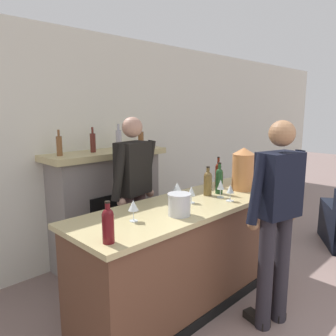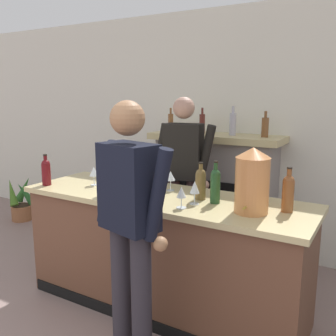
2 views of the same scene
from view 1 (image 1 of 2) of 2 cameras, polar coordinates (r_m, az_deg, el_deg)
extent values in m
cube|color=silver|center=(4.18, -12.20, 3.37)|extent=(12.00, 0.07, 2.75)
cube|color=brown|center=(3.30, 3.91, -14.67)|extent=(2.37, 0.72, 0.95)
cube|color=tan|center=(3.12, 4.03, -6.38)|extent=(2.44, 0.79, 0.04)
cube|color=black|center=(3.31, 8.97, -23.13)|extent=(2.32, 0.01, 0.10)
cube|color=gray|center=(4.09, -10.61, -7.12)|extent=(1.32, 0.44, 1.30)
cube|color=black|center=(3.96, -8.60, -10.29)|extent=(0.72, 0.02, 0.83)
cube|color=tan|center=(3.92, -10.77, 2.44)|extent=(1.48, 0.52, 0.07)
cylinder|color=brown|center=(3.62, -18.41, 3.64)|extent=(0.06, 0.06, 0.21)
cylinder|color=brown|center=(3.60, -18.53, 5.82)|extent=(0.02, 0.02, 0.07)
cylinder|color=#5A251E|center=(3.81, -12.95, 4.28)|extent=(0.06, 0.06, 0.21)
cylinder|color=#5A251E|center=(3.80, -13.03, 6.42)|extent=(0.03, 0.03, 0.07)
cylinder|color=#B1AFBE|center=(4.01, -8.58, 4.85)|extent=(0.07, 0.07, 0.23)
cylinder|color=#B1AFBE|center=(4.00, -8.64, 7.05)|extent=(0.03, 0.03, 0.08)
cylinder|color=brown|center=(4.23, -4.75, 4.98)|extent=(0.07, 0.07, 0.20)
cylinder|color=brown|center=(4.22, -4.78, 6.78)|extent=(0.03, 0.03, 0.07)
cube|color=black|center=(5.13, 26.87, -8.84)|extent=(0.79, 0.62, 0.56)
cylinder|color=#28242C|center=(3.14, 19.13, -16.16)|extent=(0.13, 0.13, 0.99)
cube|color=black|center=(3.41, 17.66, -22.72)|extent=(0.15, 0.26, 0.07)
cylinder|color=#28242C|center=(3.01, 16.57, -17.30)|extent=(0.13, 0.13, 0.99)
cube|color=black|center=(3.28, 15.14, -24.01)|extent=(0.15, 0.26, 0.07)
cube|color=black|center=(2.82, 18.74, -2.77)|extent=(0.40, 0.30, 0.53)
cylinder|color=black|center=(3.01, 21.27, -2.36)|extent=(0.20, 0.08, 0.57)
sphere|color=#966947|center=(3.10, 20.61, -7.72)|extent=(0.09, 0.09, 0.09)
cylinder|color=black|center=(2.66, 15.20, -3.59)|extent=(0.20, 0.08, 0.57)
sphere|color=#966947|center=(2.76, 14.60, -9.56)|extent=(0.09, 0.09, 0.09)
sphere|color=#966947|center=(2.76, 19.25, 5.71)|extent=(0.21, 0.21, 0.21)
cylinder|color=#4F393B|center=(3.55, -6.94, -12.48)|extent=(0.13, 0.13, 0.99)
cube|color=black|center=(3.71, -5.92, -19.27)|extent=(0.14, 0.25, 0.07)
cylinder|color=#4F393B|center=(3.69, -4.85, -11.53)|extent=(0.13, 0.13, 0.99)
cube|color=black|center=(3.85, -3.89, -18.10)|extent=(0.14, 0.25, 0.07)
cube|color=black|center=(3.41, -6.11, -0.02)|extent=(0.39, 0.28, 0.54)
cylinder|color=black|center=(3.23, -8.50, -0.82)|extent=(0.20, 0.08, 0.57)
sphere|color=tan|center=(3.28, -8.10, -6.00)|extent=(0.09, 0.09, 0.09)
cylinder|color=black|center=(3.57, -3.46, 0.36)|extent=(0.20, 0.08, 0.57)
sphere|color=tan|center=(3.62, -3.16, -4.35)|extent=(0.09, 0.09, 0.09)
sphere|color=tan|center=(3.36, -6.25, 7.07)|extent=(0.21, 0.21, 0.21)
cylinder|color=#C97F47|center=(3.63, 12.95, -0.70)|extent=(0.24, 0.24, 0.39)
cone|color=#C97F47|center=(3.59, 13.10, 2.92)|extent=(0.24, 0.24, 0.07)
cylinder|color=#B29333|center=(3.58, 14.73, -2.97)|extent=(0.02, 0.04, 0.02)
cylinder|color=silver|center=(2.72, 2.00, -6.49)|extent=(0.19, 0.19, 0.17)
cylinder|color=silver|center=(2.70, 2.01, -4.62)|extent=(0.20, 0.20, 0.01)
cylinder|color=brown|center=(3.90, 12.78, -1.19)|extent=(0.08, 0.08, 0.22)
sphere|color=brown|center=(3.88, 12.84, 0.43)|extent=(0.08, 0.08, 0.08)
cylinder|color=brown|center=(3.87, 12.87, 1.06)|extent=(0.03, 0.03, 0.09)
cylinder|color=black|center=(3.86, 12.90, 1.78)|extent=(0.04, 0.04, 0.01)
cylinder|color=brown|center=(3.35, 6.93, -3.03)|extent=(0.08, 0.08, 0.21)
sphere|color=brown|center=(3.33, 6.96, -1.31)|extent=(0.08, 0.08, 0.08)
cylinder|color=brown|center=(3.32, 6.98, -0.63)|extent=(0.03, 0.03, 0.08)
cylinder|color=black|center=(3.31, 7.00, 0.14)|extent=(0.04, 0.04, 0.01)
cylinder|color=#5D1E11|center=(3.69, 8.70, -1.54)|extent=(0.07, 0.07, 0.24)
sphere|color=#5D1E11|center=(3.67, 8.75, 0.31)|extent=(0.06, 0.06, 0.06)
cylinder|color=#5D1E11|center=(3.66, 8.77, 1.03)|extent=(0.03, 0.03, 0.09)
cylinder|color=black|center=(3.66, 8.80, 1.85)|extent=(0.03, 0.03, 0.01)
cylinder|color=#214A24|center=(3.44, 8.90, -2.57)|extent=(0.08, 0.08, 0.23)
sphere|color=#214A24|center=(3.41, 8.95, -0.72)|extent=(0.07, 0.07, 0.07)
cylinder|color=#214A24|center=(3.41, 8.97, 0.00)|extent=(0.03, 0.03, 0.09)
cylinder|color=black|center=(3.40, 9.00, 0.83)|extent=(0.03, 0.03, 0.01)
cylinder|color=#5B1015|center=(2.22, -10.37, -10.34)|extent=(0.08, 0.08, 0.20)
sphere|color=#5B1015|center=(2.18, -10.45, -7.94)|extent=(0.08, 0.08, 0.08)
cylinder|color=#5B1015|center=(2.17, -10.49, -6.98)|extent=(0.03, 0.03, 0.08)
cylinder|color=black|center=(2.16, -10.52, -5.86)|extent=(0.04, 0.04, 0.01)
cylinder|color=silver|center=(3.31, 9.09, -5.05)|extent=(0.07, 0.07, 0.01)
cylinder|color=silver|center=(3.30, 9.11, -4.33)|extent=(0.01, 0.01, 0.08)
cone|color=silver|center=(3.28, 9.16, -2.86)|extent=(0.07, 0.07, 0.09)
cylinder|color=silver|center=(3.09, 4.08, -6.04)|extent=(0.07, 0.07, 0.01)
cylinder|color=silver|center=(3.08, 4.09, -5.40)|extent=(0.01, 0.01, 0.07)
cone|color=silver|center=(3.06, 4.11, -3.99)|extent=(0.07, 0.07, 0.09)
cylinder|color=silver|center=(3.20, 10.73, -5.62)|extent=(0.07, 0.07, 0.01)
cylinder|color=silver|center=(3.19, 10.75, -4.92)|extent=(0.01, 0.01, 0.08)
cone|color=silver|center=(3.17, 10.80, -3.56)|extent=(0.07, 0.07, 0.08)
cylinder|color=silver|center=(2.62, -6.00, -9.14)|extent=(0.07, 0.07, 0.01)
cylinder|color=silver|center=(2.61, -6.02, -8.22)|extent=(0.01, 0.01, 0.08)
cone|color=silver|center=(2.58, -6.05, -6.48)|extent=(0.08, 0.08, 0.08)
cylinder|color=silver|center=(3.20, 1.60, -5.45)|extent=(0.07, 0.07, 0.01)
cylinder|color=silver|center=(3.19, 1.60, -4.65)|extent=(0.01, 0.01, 0.09)
cone|color=silver|center=(3.17, 1.61, -3.22)|extent=(0.08, 0.08, 0.08)
camera|label=2|loc=(3.84, 54.15, 5.30)|focal=40.00mm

